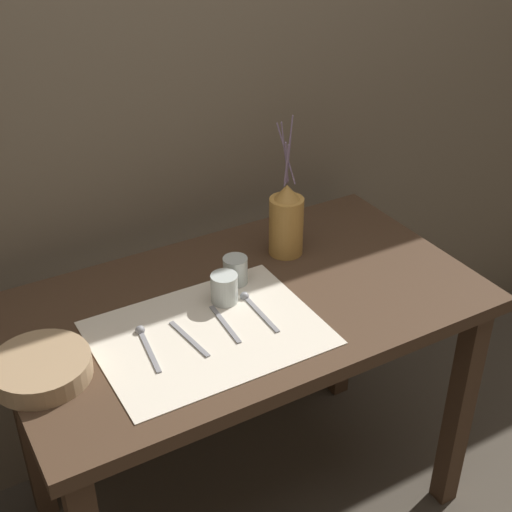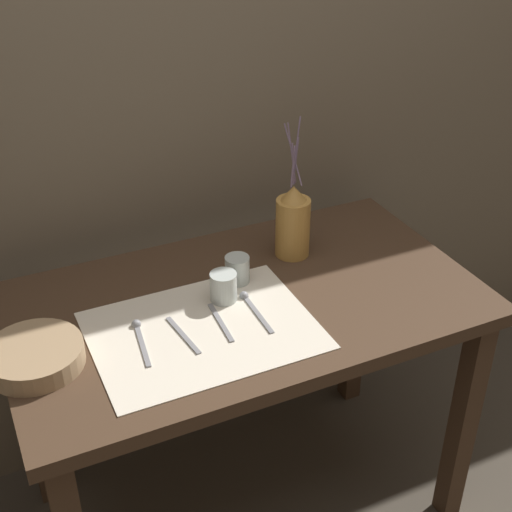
{
  "view_description": "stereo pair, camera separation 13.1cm",
  "coord_description": "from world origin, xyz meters",
  "views": [
    {
      "loc": [
        -0.73,
        -1.33,
        1.84
      ],
      "look_at": [
        0.03,
        0.0,
        0.9
      ],
      "focal_mm": 50.0,
      "sensor_mm": 36.0,
      "label": 1
    },
    {
      "loc": [
        -0.62,
        -1.39,
        1.84
      ],
      "look_at": [
        0.03,
        0.0,
        0.9
      ],
      "focal_mm": 50.0,
      "sensor_mm": 36.0,
      "label": 2
    }
  ],
  "objects": [
    {
      "name": "wooden_bowl",
      "position": [
        -0.54,
        -0.04,
        0.81
      ],
      "size": [
        0.22,
        0.22,
        0.05
      ],
      "color": "#9E7F5B",
      "rests_on": "wooden_table"
    },
    {
      "name": "fork_outer",
      "position": [
        -0.1,
        -0.08,
        0.79
      ],
      "size": [
        0.02,
        0.17,
        0.0
      ],
      "color": "gray",
      "rests_on": "wooden_table"
    },
    {
      "name": "stone_wall_back",
      "position": [
        0.0,
        0.46,
        1.2
      ],
      "size": [
        7.0,
        0.06,
        2.4
      ],
      "color": "#6B5E4C",
      "rests_on": "ground_plane"
    },
    {
      "name": "spoon_outer",
      "position": [
        0.0,
        -0.03,
        0.79
      ],
      "size": [
        0.02,
        0.18,
        0.02
      ],
      "color": "gray",
      "rests_on": "wooden_table"
    },
    {
      "name": "linen_cloth",
      "position": [
        -0.15,
        -0.08,
        0.78
      ],
      "size": [
        0.54,
        0.4,
        0.0
      ],
      "color": "beige",
      "rests_on": "wooden_table"
    },
    {
      "name": "knife_center",
      "position": [
        -0.2,
        -0.09,
        0.79
      ],
      "size": [
        0.03,
        0.17,
        0.0
      ],
      "color": "gray",
      "rests_on": "wooden_table"
    },
    {
      "name": "pitcher_with_flowers",
      "position": [
        0.22,
        0.15,
        0.88
      ],
      "size": [
        0.1,
        0.1,
        0.41
      ],
      "color": "#B7843D",
      "rests_on": "wooden_table"
    },
    {
      "name": "wooden_table",
      "position": [
        0.0,
        0.0,
        0.67
      ],
      "size": [
        1.23,
        0.7,
        0.78
      ],
      "color": "#422D1E",
      "rests_on": "ground_plane"
    },
    {
      "name": "ground_plane",
      "position": [
        0.0,
        0.0,
        0.0
      ],
      "size": [
        12.0,
        12.0,
        0.0
      ],
      "primitive_type": "plane",
      "color": "#473F35"
    },
    {
      "name": "spoon_inner",
      "position": [
        -0.29,
        -0.03,
        0.79
      ],
      "size": [
        0.04,
        0.18,
        0.02
      ],
      "color": "gray",
      "rests_on": "wooden_table"
    },
    {
      "name": "glass_tumbler_near",
      "position": [
        -0.05,
        0.01,
        0.83
      ],
      "size": [
        0.07,
        0.07,
        0.08
      ],
      "color": "#B7C1BC",
      "rests_on": "wooden_table"
    },
    {
      "name": "glass_tumbler_far",
      "position": [
        0.02,
        0.08,
        0.82
      ],
      "size": [
        0.07,
        0.07,
        0.07
      ],
      "color": "#B7C1BC",
      "rests_on": "wooden_table"
    }
  ]
}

